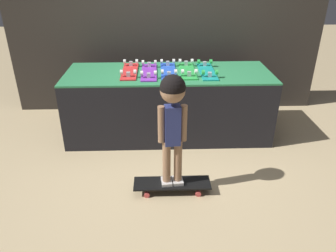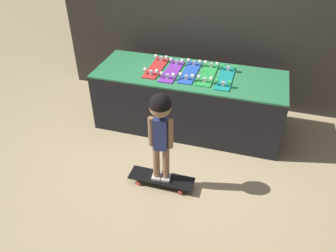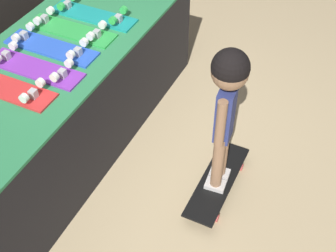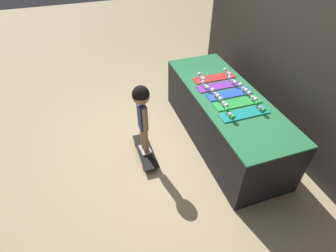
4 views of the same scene
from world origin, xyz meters
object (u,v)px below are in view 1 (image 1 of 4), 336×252
at_px(skateboard_teal_on_rack, 207,71).
at_px(skateboard_on_floor, 172,184).
at_px(skateboard_green_on_rack, 187,70).
at_px(skateboard_blue_on_rack, 168,70).
at_px(skateboard_purple_on_rack, 149,71).
at_px(child, 173,111).
at_px(skateboard_red_on_rack, 130,70).

height_order(skateboard_teal_on_rack, skateboard_on_floor, skateboard_teal_on_rack).
relative_size(skateboard_green_on_rack, skateboard_on_floor, 0.89).
distance_m(skateboard_blue_on_rack, skateboard_green_on_rack, 0.22).
distance_m(skateboard_purple_on_rack, skateboard_blue_on_rack, 0.23).
relative_size(skateboard_green_on_rack, child, 0.61).
relative_size(skateboard_red_on_rack, skateboard_on_floor, 0.89).
bearing_deg(skateboard_teal_on_rack, child, -111.28).
xyz_separation_m(skateboard_blue_on_rack, child, (-0.01, -1.19, 0.02)).
height_order(skateboard_blue_on_rack, child, child).
bearing_deg(skateboard_on_floor, skateboard_blue_on_rack, 89.66).
distance_m(skateboard_teal_on_rack, skateboard_on_floor, 1.44).
relative_size(skateboard_blue_on_rack, skateboard_green_on_rack, 1.00).
distance_m(skateboard_green_on_rack, skateboard_teal_on_rack, 0.22).
height_order(skateboard_red_on_rack, skateboard_blue_on_rack, same).
distance_m(skateboard_purple_on_rack, skateboard_on_floor, 1.38).
bearing_deg(skateboard_red_on_rack, skateboard_teal_on_rack, -2.41).
bearing_deg(skateboard_blue_on_rack, skateboard_green_on_rack, -0.09).
distance_m(skateboard_green_on_rack, child, 1.22).
xyz_separation_m(skateboard_red_on_rack, skateboard_purple_on_rack, (0.22, -0.04, 0.00)).
bearing_deg(child, skateboard_blue_on_rack, 84.29).
bearing_deg(skateboard_red_on_rack, child, -69.93).
distance_m(skateboard_teal_on_rack, child, 1.24).
bearing_deg(skateboard_teal_on_rack, skateboard_on_floor, -111.28).
xyz_separation_m(skateboard_purple_on_rack, skateboard_on_floor, (0.22, -1.16, -0.72)).
relative_size(skateboard_blue_on_rack, skateboard_teal_on_rack, 1.00).
bearing_deg(skateboard_green_on_rack, skateboard_teal_on_rack, -8.62).
distance_m(skateboard_red_on_rack, skateboard_teal_on_rack, 0.89).
xyz_separation_m(skateboard_red_on_rack, skateboard_on_floor, (0.44, -1.20, -0.72)).
relative_size(skateboard_purple_on_rack, skateboard_blue_on_rack, 1.00).
xyz_separation_m(skateboard_red_on_rack, skateboard_green_on_rack, (0.67, -0.00, 0.00)).
relative_size(skateboard_purple_on_rack, skateboard_green_on_rack, 1.00).
distance_m(skateboard_purple_on_rack, skateboard_green_on_rack, 0.45).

